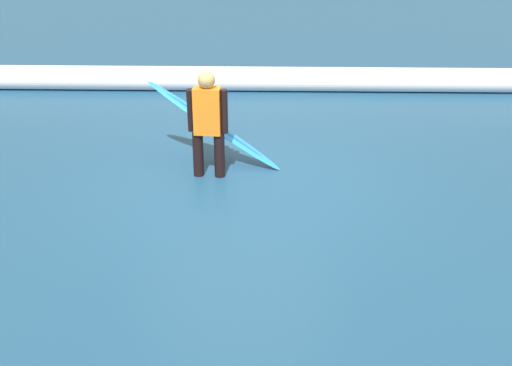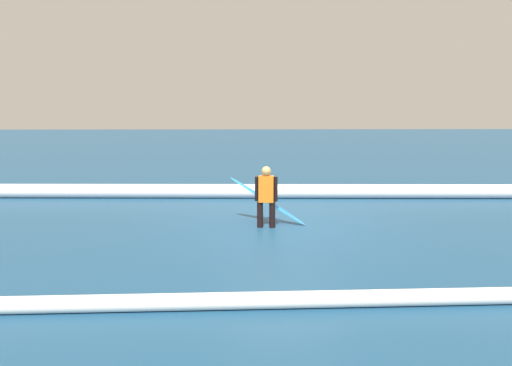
{
  "view_description": "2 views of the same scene",
  "coord_description": "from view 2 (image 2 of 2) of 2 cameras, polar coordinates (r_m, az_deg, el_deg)",
  "views": [
    {
      "loc": [
        -0.1,
        8.05,
        3.67
      ],
      "look_at": [
        -0.19,
        2.16,
        0.88
      ],
      "focal_mm": 46.86,
      "sensor_mm": 36.0,
      "label": 1
    },
    {
      "loc": [
        0.93,
        10.27,
        2.57
      ],
      "look_at": [
        0.67,
        1.6,
        1.26
      ],
      "focal_mm": 32.03,
      "sensor_mm": 36.0,
      "label": 2
    }
  ],
  "objects": [
    {
      "name": "ground_plane",
      "position": [
        10.63,
        3.38,
        -5.45
      ],
      "size": [
        140.68,
        140.68,
        0.0
      ],
      "primitive_type": "plane",
      "color": "navy"
    },
    {
      "name": "surfboard",
      "position": [
        10.86,
        1.44,
        -2.24
      ],
      "size": [
        1.87,
        0.82,
        1.09
      ],
      "color": "#268CE5",
      "rests_on": "ground_plane"
    },
    {
      "name": "surfer",
      "position": [
        10.38,
        1.28,
        -1.37
      ],
      "size": [
        0.52,
        0.24,
        1.41
      ],
      "rotation": [
        0.0,
        0.0,
        3.02
      ],
      "color": "black",
      "rests_on": "ground_plane"
    },
    {
      "name": "wave_crest_midground",
      "position": [
        6.36,
        -12.72,
        -14.34
      ],
      "size": [
        15.25,
        0.5,
        0.23
      ],
      "primitive_type": "cylinder",
      "rotation": [
        0.0,
        1.57,
        0.02
      ],
      "color": "white",
      "rests_on": "ground_plane"
    },
    {
      "name": "wave_crest_foreground",
      "position": [
        14.17,
        3.89,
        -1.02
      ],
      "size": [
        23.62,
        1.32,
        0.43
      ],
      "primitive_type": "cylinder",
      "rotation": [
        0.0,
        1.57,
        -0.04
      ],
      "color": "white",
      "rests_on": "ground_plane"
    }
  ]
}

